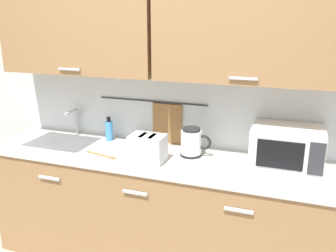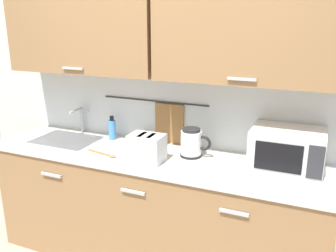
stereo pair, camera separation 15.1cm
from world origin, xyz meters
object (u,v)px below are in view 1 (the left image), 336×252
(dish_soap_bottle, at_px, (109,130))
(mug_near_sink, at_px, (140,137))
(toaster, at_px, (148,148))
(electric_kettle, at_px, (192,142))
(microwave, at_px, (287,147))
(wooden_spoon, at_px, (105,156))

(dish_soap_bottle, relative_size, mug_near_sink, 1.63)
(dish_soap_bottle, xyz_separation_m, toaster, (0.47, -0.31, 0.01))
(electric_kettle, relative_size, mug_near_sink, 1.89)
(electric_kettle, distance_m, dish_soap_bottle, 0.73)
(microwave, distance_m, dish_soap_bottle, 1.38)
(electric_kettle, bearing_deg, dish_soap_bottle, 171.75)
(microwave, distance_m, toaster, 0.94)
(electric_kettle, bearing_deg, wooden_spoon, -158.65)
(toaster, bearing_deg, wooden_spoon, -176.04)
(toaster, height_order, wooden_spoon, toaster)
(wooden_spoon, bearing_deg, mug_near_sink, 71.47)
(microwave, xyz_separation_m, toaster, (-0.91, -0.24, -0.04))
(dish_soap_bottle, bearing_deg, microwave, -3.00)
(microwave, bearing_deg, mug_near_sink, 174.89)
(microwave, relative_size, toaster, 1.80)
(electric_kettle, bearing_deg, toaster, -141.28)
(toaster, bearing_deg, dish_soap_bottle, 146.42)
(electric_kettle, height_order, toaster, electric_kettle)
(microwave, bearing_deg, electric_kettle, -177.06)
(toaster, relative_size, wooden_spoon, 0.93)
(microwave, height_order, wooden_spoon, microwave)
(mug_near_sink, distance_m, wooden_spoon, 0.38)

